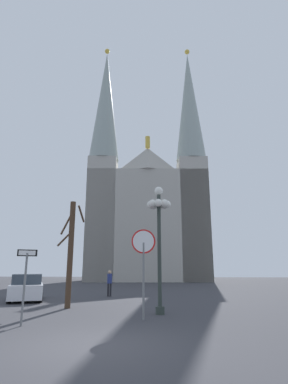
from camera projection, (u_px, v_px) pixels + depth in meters
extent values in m
plane|color=#38383D|center=(87.00, 346.00, 7.25)|extent=(120.00, 120.00, 0.00)
cube|color=#ADA89E|center=(147.00, 229.00, 48.29)|extent=(18.63, 14.90, 15.64)
pyramid|color=#ADA89E|center=(148.00, 159.00, 45.22)|extent=(6.24, 2.65, 3.50)
cylinder|color=gold|center=(148.00, 142.00, 45.86)|extent=(0.70, 0.70, 1.80)
cube|color=#ADA89E|center=(102.00, 218.00, 44.08)|extent=(4.49, 4.49, 17.55)
cone|color=gray|center=(105.00, 104.00, 48.46)|extent=(4.48, 4.48, 18.69)
sphere|color=gold|center=(107.00, 51.00, 50.81)|extent=(0.80, 0.80, 0.80)
cube|color=#ADA89E|center=(194.00, 218.00, 44.22)|extent=(4.49, 4.49, 17.55)
cone|color=gray|center=(189.00, 105.00, 48.59)|extent=(4.48, 4.48, 18.69)
sphere|color=gold|center=(187.00, 52.00, 50.95)|extent=(0.80, 0.80, 0.80)
cylinder|color=slate|center=(143.00, 280.00, 11.15)|extent=(0.08, 0.08, 2.72)
cylinder|color=red|center=(144.00, 241.00, 11.49)|extent=(0.89, 0.23, 0.90)
cylinder|color=white|center=(143.00, 241.00, 11.47)|extent=(0.77, 0.17, 0.79)
cylinder|color=slate|center=(24.00, 289.00, 10.02)|extent=(0.07, 0.07, 2.29)
cube|color=black|center=(27.00, 253.00, 10.30)|extent=(0.57, 0.33, 0.22)
cube|color=white|center=(27.00, 253.00, 10.28)|extent=(0.47, 0.26, 0.15)
cylinder|color=#2D3833|center=(159.00, 252.00, 12.79)|extent=(0.16, 0.16, 4.88)
cylinder|color=#2D3833|center=(160.00, 311.00, 12.24)|extent=(0.36, 0.36, 0.30)
sphere|color=white|center=(159.00, 191.00, 13.42)|extent=(0.37, 0.37, 0.37)
sphere|color=white|center=(167.00, 204.00, 13.24)|extent=(0.33, 0.33, 0.33)
cylinder|color=#2D3833|center=(163.00, 204.00, 13.26)|extent=(0.05, 0.35, 0.05)
sphere|color=white|center=(165.00, 205.00, 13.50)|extent=(0.33, 0.33, 0.33)
cylinder|color=#2D3833|center=(162.00, 205.00, 13.39)|extent=(0.29, 0.29, 0.05)
sphere|color=white|center=(159.00, 206.00, 13.62)|extent=(0.33, 0.33, 0.33)
cylinder|color=#2D3833|center=(159.00, 205.00, 13.45)|extent=(0.35, 0.05, 0.05)
sphere|color=white|center=(153.00, 206.00, 13.54)|extent=(0.33, 0.33, 0.33)
cylinder|color=#2D3833|center=(156.00, 205.00, 13.41)|extent=(0.29, 0.29, 0.05)
sphere|color=white|center=(151.00, 205.00, 13.31)|extent=(0.33, 0.33, 0.33)
cylinder|color=#2D3833|center=(155.00, 205.00, 13.29)|extent=(0.05, 0.35, 0.05)
sphere|color=white|center=(153.00, 203.00, 13.06)|extent=(0.33, 0.33, 0.33)
cylinder|color=#2D3833|center=(156.00, 204.00, 13.17)|extent=(0.29, 0.29, 0.05)
sphere|color=white|center=(158.00, 203.00, 12.93)|extent=(0.33, 0.33, 0.33)
cylinder|color=#2D3833|center=(159.00, 204.00, 13.11)|extent=(0.35, 0.05, 0.05)
sphere|color=white|center=(164.00, 203.00, 13.01)|extent=(0.33, 0.33, 0.33)
cylinder|color=#2D3833|center=(162.00, 204.00, 13.14)|extent=(0.29, 0.29, 0.05)
cylinder|color=#473323|center=(70.00, 253.00, 14.72)|extent=(0.26, 0.26, 5.00)
cylinder|color=#473323|center=(64.00, 240.00, 15.02)|extent=(0.33, 0.91, 0.69)
cylinder|color=#473323|center=(66.00, 224.00, 15.21)|extent=(0.34, 0.75, 1.12)
cylinder|color=#473323|center=(81.00, 214.00, 15.13)|extent=(0.10, 0.94, 0.71)
cube|color=silver|center=(26.00, 291.00, 17.69)|extent=(3.25, 4.41, 0.75)
cube|color=#333D47|center=(27.00, 279.00, 18.03)|extent=(2.36, 2.71, 0.56)
cylinder|color=black|center=(40.00, 296.00, 16.61)|extent=(0.46, 0.67, 0.64)
cylinder|color=black|center=(9.00, 297.00, 16.13)|extent=(0.46, 0.67, 0.64)
cylinder|color=black|center=(40.00, 293.00, 19.15)|extent=(0.46, 0.67, 0.64)
cylinder|color=black|center=(13.00, 293.00, 18.67)|extent=(0.46, 0.67, 0.64)
cylinder|color=black|center=(111.00, 290.00, 20.21)|extent=(0.12, 0.12, 0.82)
cylinder|color=black|center=(108.00, 290.00, 20.21)|extent=(0.12, 0.12, 0.82)
cylinder|color=navy|center=(110.00, 279.00, 20.38)|extent=(0.32, 0.32, 0.61)
sphere|color=tan|center=(110.00, 272.00, 20.48)|extent=(0.22, 0.22, 0.22)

